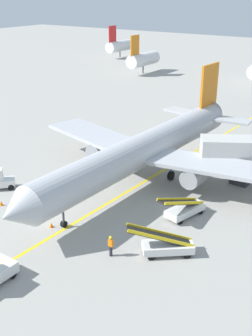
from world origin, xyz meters
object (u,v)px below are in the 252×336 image
(safety_cone_nose_right, at_px, (110,155))
(safety_cone_wingtip_left, at_px, (51,225))
(ground_crew_marshaller, at_px, (111,245))
(belt_loader_forward_hold, at_px, (166,245))
(belt_loader_aft_hold, at_px, (184,209))
(safety_cone_wingtip_right, at_px, (1,203))
(baggage_tug_near_wing, at_px, (0,180))
(airliner, at_px, (146,148))

(safety_cone_nose_right, distance_m, safety_cone_wingtip_left, 16.69)
(ground_crew_marshaller, height_order, safety_cone_nose_right, ground_crew_marshaller)
(ground_crew_marshaller, relative_size, safety_cone_wingtip_left, 3.86)
(belt_loader_forward_hold, height_order, ground_crew_marshaller, belt_loader_forward_hold)
(ground_crew_marshaller, bearing_deg, belt_loader_aft_hold, 78.22)
(safety_cone_wingtip_right, bearing_deg, safety_cone_wingtip_left, -2.01)
(belt_loader_forward_hold, bearing_deg, baggage_tug_near_wing, 178.18)
(baggage_tug_near_wing, bearing_deg, safety_cone_wingtip_left, -15.83)
(ground_crew_marshaller, xyz_separation_m, safety_cone_wingtip_left, (-6.54, 0.49, -0.69))
(baggage_tug_near_wing, bearing_deg, safety_cone_wingtip_right, -40.55)
(baggage_tug_near_wing, relative_size, belt_loader_forward_hold, 0.57)
(belt_loader_aft_hold, distance_m, safety_cone_wingtip_right, 16.66)
(belt_loader_forward_hold, distance_m, belt_loader_aft_hold, 6.06)
(belt_loader_forward_hold, xyz_separation_m, safety_cone_wingtip_right, (-16.33, -1.81, -0.56))
(airliner, relative_size, belt_loader_forward_hold, 7.59)
(belt_loader_forward_hold, bearing_deg, safety_cone_wingtip_right, -173.69)
(belt_loader_forward_hold, bearing_deg, airliner, 128.66)
(belt_loader_forward_hold, relative_size, belt_loader_aft_hold, 0.90)
(airliner, relative_size, safety_cone_nose_right, 80.23)
(baggage_tug_near_wing, distance_m, safety_cone_nose_right, 13.68)
(baggage_tug_near_wing, xyz_separation_m, safety_cone_wingtip_right, (2.82, -2.41, -0.71))
(belt_loader_aft_hold, bearing_deg, safety_cone_wingtip_left, -136.42)
(safety_cone_wingtip_left, bearing_deg, ground_crew_marshaller, -4.28)
(baggage_tug_near_wing, xyz_separation_m, safety_cone_wingtip_left, (9.31, -2.64, -0.71))
(baggage_tug_near_wing, height_order, safety_cone_wingtip_right, baggage_tug_near_wing)
(safety_cone_wingtip_right, bearing_deg, belt_loader_forward_hold, 6.31)
(belt_loader_aft_hold, height_order, safety_cone_nose_right, belt_loader_aft_hold)
(safety_cone_wingtip_left, xyz_separation_m, safety_cone_wingtip_right, (-6.49, 0.23, 0.00))
(airliner, xyz_separation_m, safety_cone_wingtip_right, (-7.82, -12.44, -3.20))
(ground_crew_marshaller, bearing_deg, airliner, 111.62)
(belt_loader_aft_hold, height_order, ground_crew_marshaller, belt_loader_aft_hold)
(airliner, xyz_separation_m, ground_crew_marshaller, (5.21, -13.16, -2.51))
(belt_loader_aft_hold, xyz_separation_m, ground_crew_marshaller, (-1.75, -8.38, 0.13))
(safety_cone_wingtip_left, bearing_deg, safety_cone_wingtip_right, 177.99)
(baggage_tug_near_wing, height_order, safety_cone_wingtip_left, baggage_tug_near_wing)
(airliner, distance_m, safety_cone_nose_right, 8.14)
(baggage_tug_near_wing, relative_size, ground_crew_marshaller, 1.55)
(ground_crew_marshaller, xyz_separation_m, safety_cone_wingtip_right, (-13.03, 0.72, -0.69))
(belt_loader_forward_hold, bearing_deg, safety_cone_nose_right, 138.16)
(ground_crew_marshaller, xyz_separation_m, safety_cone_nose_right, (-12.03, 16.25, -0.69))
(safety_cone_nose_right, bearing_deg, baggage_tug_near_wing, -106.24)
(ground_crew_marshaller, height_order, safety_cone_wingtip_right, ground_crew_marshaller)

